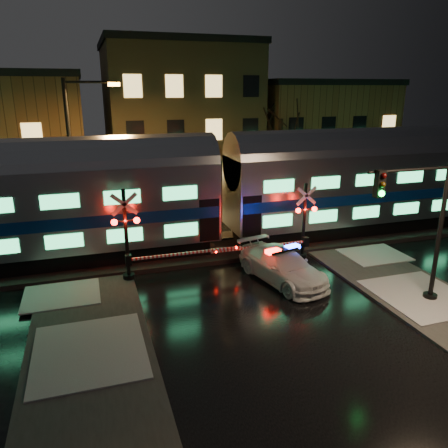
{
  "coord_description": "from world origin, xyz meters",
  "views": [
    {
      "loc": [
        -6.08,
        -15.92,
        8.19
      ],
      "look_at": [
        -0.21,
        2.5,
        2.2
      ],
      "focal_mm": 35.0,
      "sensor_mm": 36.0,
      "label": 1
    }
  ],
  "objects_px": {
    "crossing_signal_left": "(135,244)",
    "streetlight": "(76,150)",
    "traffic_light": "(422,230)",
    "police_car": "(282,266)",
    "crossing_signal_right": "(298,230)"
  },
  "relations": [
    {
      "from": "crossing_signal_left",
      "to": "streetlight",
      "type": "bearing_deg",
      "value": 107.91
    },
    {
      "from": "traffic_light",
      "to": "streetlight",
      "type": "distance_m",
      "value": 17.48
    },
    {
      "from": "police_car",
      "to": "crossing_signal_left",
      "type": "height_order",
      "value": "crossing_signal_left"
    },
    {
      "from": "crossing_signal_right",
      "to": "crossing_signal_left",
      "type": "bearing_deg",
      "value": 179.95
    },
    {
      "from": "crossing_signal_right",
      "to": "police_car",
      "type": "bearing_deg",
      "value": -131.1
    },
    {
      "from": "crossing_signal_left",
      "to": "traffic_light",
      "type": "xyz_separation_m",
      "value": [
        10.11,
        -5.6,
        1.37
      ]
    },
    {
      "from": "crossing_signal_right",
      "to": "streetlight",
      "type": "bearing_deg",
      "value": 146.22
    },
    {
      "from": "crossing_signal_left",
      "to": "traffic_light",
      "type": "relative_size",
      "value": 1.01
    },
    {
      "from": "traffic_light",
      "to": "streetlight",
      "type": "xyz_separation_m",
      "value": [
        -12.27,
        12.29,
        1.95
      ]
    },
    {
      "from": "crossing_signal_left",
      "to": "police_car",
      "type": "bearing_deg",
      "value": -17.79
    },
    {
      "from": "crossing_signal_right",
      "to": "crossing_signal_left",
      "type": "xyz_separation_m",
      "value": [
        -7.85,
        0.01,
        0.13
      ]
    },
    {
      "from": "police_car",
      "to": "traffic_light",
      "type": "xyz_separation_m",
      "value": [
        3.97,
        -3.63,
        2.38
      ]
    },
    {
      "from": "police_car",
      "to": "traffic_light",
      "type": "relative_size",
      "value": 0.9
    },
    {
      "from": "traffic_light",
      "to": "crossing_signal_left",
      "type": "bearing_deg",
      "value": 165.32
    },
    {
      "from": "police_car",
      "to": "streetlight",
      "type": "bearing_deg",
      "value": 120.56
    }
  ]
}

